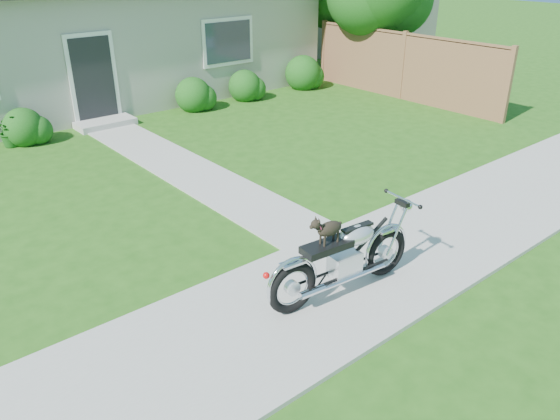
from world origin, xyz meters
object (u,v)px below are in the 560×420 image
object	(u,v)px
fence	(403,66)
potted_plant_right	(193,95)
motorcycle_with_dog	(345,256)
potted_plant_left	(10,130)
house	(96,18)

from	to	relation	value
fence	potted_plant_right	xyz separation A→B (m)	(-5.30, 2.80, -0.54)
fence	motorcycle_with_dog	bearing A→B (deg)	-144.95
potted_plant_left	motorcycle_with_dog	size ratio (longest dim) A/B	0.33
motorcycle_with_dog	fence	bearing A→B (deg)	41.02
house	fence	world-z (taller)	house
motorcycle_with_dog	house	bearing A→B (deg)	85.80
potted_plant_right	motorcycle_with_dog	size ratio (longest dim) A/B	0.36
house	motorcycle_with_dog	distance (m)	12.50
house	fence	size ratio (longest dim) A/B	1.90
house	potted_plant_right	world-z (taller)	house
motorcycle_with_dog	potted_plant_right	bearing A→B (deg)	75.96
potted_plant_left	potted_plant_right	distance (m)	4.70
house	potted_plant_right	distance (m)	3.99
fence	potted_plant_left	xyz separation A→B (m)	(-10.00, 2.80, -0.57)
house	motorcycle_with_dog	bearing A→B (deg)	-100.16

